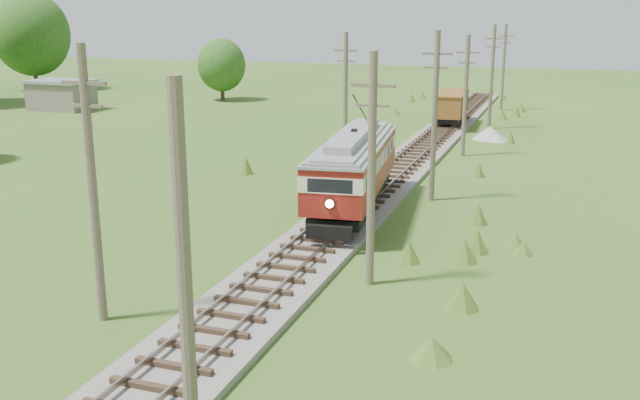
% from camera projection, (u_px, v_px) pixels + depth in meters
% --- Properties ---
extents(railbed_main, '(3.60, 96.00, 0.57)m').
position_uv_depth(railbed_main, '(387.00, 180.00, 42.36)').
color(railbed_main, '#605B54').
rests_on(railbed_main, ground).
extents(streetcar, '(4.26, 12.27, 5.55)m').
position_uv_depth(streetcar, '(354.00, 164.00, 35.27)').
color(streetcar, black).
rests_on(streetcar, ground).
extents(gondola, '(2.77, 7.55, 2.47)m').
position_uv_depth(gondola, '(451.00, 105.00, 63.12)').
color(gondola, black).
rests_on(gondola, ground).
extents(gravel_pile, '(2.90, 3.07, 1.05)m').
position_uv_depth(gravel_pile, '(491.00, 133.00, 56.88)').
color(gravel_pile, gray).
rests_on(gravel_pile, ground).
extents(utility_pole_r_1, '(0.30, 0.30, 8.80)m').
position_uv_depth(utility_pole_r_1, '(186.00, 304.00, 13.82)').
color(utility_pole_r_1, brown).
rests_on(utility_pole_r_1, ground).
extents(utility_pole_r_2, '(1.60, 0.30, 8.60)m').
position_uv_depth(utility_pole_r_2, '(372.00, 169.00, 25.62)').
color(utility_pole_r_2, brown).
rests_on(utility_pole_r_2, ground).
extents(utility_pole_r_3, '(1.60, 0.30, 9.00)m').
position_uv_depth(utility_pole_r_3, '(435.00, 115.00, 37.47)').
color(utility_pole_r_3, brown).
rests_on(utility_pole_r_3, ground).
extents(utility_pole_r_4, '(1.60, 0.30, 8.40)m').
position_uv_depth(utility_pole_r_4, '(466.00, 95.00, 49.48)').
color(utility_pole_r_4, brown).
rests_on(utility_pole_r_4, ground).
extents(utility_pole_r_5, '(1.60, 0.30, 8.90)m').
position_uv_depth(utility_pole_r_5, '(492.00, 76.00, 61.15)').
color(utility_pole_r_5, brown).
rests_on(utility_pole_r_5, ground).
extents(utility_pole_r_6, '(1.60, 0.30, 8.70)m').
position_uv_depth(utility_pole_r_6, '(504.00, 66.00, 73.11)').
color(utility_pole_r_6, brown).
rests_on(utility_pole_r_6, ground).
extents(utility_pole_l_a, '(1.60, 0.30, 9.00)m').
position_uv_depth(utility_pole_l_a, '(92.00, 184.00, 22.48)').
color(utility_pole_l_a, brown).
rests_on(utility_pole_l_a, ground).
extents(utility_pole_l_b, '(1.60, 0.30, 8.60)m').
position_uv_depth(utility_pole_l_b, '(346.00, 95.00, 48.19)').
color(utility_pole_l_b, brown).
rests_on(utility_pole_l_b, ground).
extents(tree_left_5, '(9.66, 9.66, 12.44)m').
position_uv_depth(tree_left_5, '(31.00, 34.00, 91.26)').
color(tree_left_5, '#38281C').
rests_on(tree_left_5, ground).
extents(tree_mid_a, '(5.46, 5.46, 7.03)m').
position_uv_depth(tree_mid_a, '(222.00, 65.00, 81.32)').
color(tree_mid_a, '#38281C').
rests_on(tree_mid_a, ground).
extents(shed, '(6.40, 4.40, 3.10)m').
position_uv_depth(shed, '(62.00, 95.00, 73.90)').
color(shed, slate).
rests_on(shed, ground).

